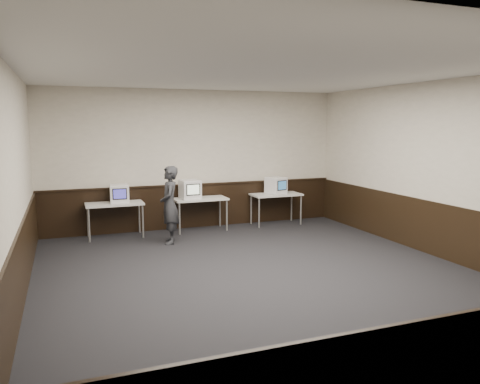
# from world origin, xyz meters

# --- Properties ---
(floor) EXTENTS (8.00, 8.00, 0.00)m
(floor) POSITION_xyz_m (0.00, 0.00, 0.00)
(floor) COLOR black
(floor) RESTS_ON ground
(ceiling) EXTENTS (8.00, 8.00, 0.00)m
(ceiling) POSITION_xyz_m (0.00, 0.00, 3.20)
(ceiling) COLOR white
(ceiling) RESTS_ON back_wall
(back_wall) EXTENTS (7.00, 0.00, 7.00)m
(back_wall) POSITION_xyz_m (0.00, 4.00, 1.60)
(back_wall) COLOR beige
(back_wall) RESTS_ON ground
(front_wall) EXTENTS (7.00, 0.00, 7.00)m
(front_wall) POSITION_xyz_m (0.00, -4.00, 1.60)
(front_wall) COLOR beige
(front_wall) RESTS_ON ground
(left_wall) EXTENTS (0.00, 8.00, 8.00)m
(left_wall) POSITION_xyz_m (-3.50, 0.00, 1.60)
(left_wall) COLOR beige
(left_wall) RESTS_ON ground
(right_wall) EXTENTS (0.00, 8.00, 8.00)m
(right_wall) POSITION_xyz_m (3.50, 0.00, 1.60)
(right_wall) COLOR beige
(right_wall) RESTS_ON ground
(wainscot_back) EXTENTS (6.98, 0.04, 1.00)m
(wainscot_back) POSITION_xyz_m (0.00, 3.98, 0.50)
(wainscot_back) COLOR black
(wainscot_back) RESTS_ON back_wall
(wainscot_front) EXTENTS (6.98, 0.04, 1.00)m
(wainscot_front) POSITION_xyz_m (0.00, -3.98, 0.50)
(wainscot_front) COLOR black
(wainscot_front) RESTS_ON front_wall
(wainscot_left) EXTENTS (0.04, 7.98, 1.00)m
(wainscot_left) POSITION_xyz_m (-3.48, 0.00, 0.50)
(wainscot_left) COLOR black
(wainscot_left) RESTS_ON left_wall
(wainscot_right) EXTENTS (0.04, 7.98, 1.00)m
(wainscot_right) POSITION_xyz_m (3.48, 0.00, 0.50)
(wainscot_right) COLOR black
(wainscot_right) RESTS_ON right_wall
(wainscot_rail) EXTENTS (6.98, 0.06, 0.04)m
(wainscot_rail) POSITION_xyz_m (0.00, 3.96, 1.02)
(wainscot_rail) COLOR black
(wainscot_rail) RESTS_ON wainscot_back
(desk_left) EXTENTS (1.20, 0.60, 0.75)m
(desk_left) POSITION_xyz_m (-1.90, 3.60, 0.68)
(desk_left) COLOR silver
(desk_left) RESTS_ON ground
(desk_center) EXTENTS (1.20, 0.60, 0.75)m
(desk_center) POSITION_xyz_m (0.00, 3.60, 0.68)
(desk_center) COLOR silver
(desk_center) RESTS_ON ground
(desk_right) EXTENTS (1.20, 0.60, 0.75)m
(desk_right) POSITION_xyz_m (1.90, 3.60, 0.68)
(desk_right) COLOR silver
(desk_right) RESTS_ON ground
(emac_left) EXTENTS (0.42, 0.45, 0.39)m
(emac_left) POSITION_xyz_m (-1.79, 3.62, 0.95)
(emac_left) COLOR white
(emac_left) RESTS_ON desk_left
(emac_center) EXTENTS (0.45, 0.48, 0.42)m
(emac_center) POSITION_xyz_m (-0.24, 3.61, 0.96)
(emac_center) COLOR white
(emac_center) RESTS_ON desk_center
(emac_right) EXTENTS (0.51, 0.53, 0.40)m
(emac_right) POSITION_xyz_m (1.91, 3.64, 0.95)
(emac_right) COLOR white
(emac_right) RESTS_ON desk_right
(person) EXTENTS (0.48, 0.64, 1.58)m
(person) POSITION_xyz_m (-0.90, 2.70, 0.79)
(person) COLOR #28292E
(person) RESTS_ON ground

